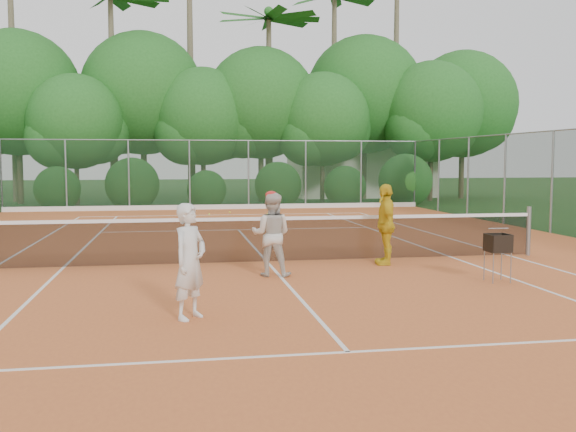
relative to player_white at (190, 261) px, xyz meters
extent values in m
plane|color=#1D4017|center=(1.70, 4.55, -0.80)|extent=(120.00, 120.00, 0.00)
cube|color=#CC652F|center=(1.70, 4.55, -0.79)|extent=(18.00, 36.00, 0.02)
cube|color=beige|center=(10.70, 28.55, 0.70)|extent=(8.00, 5.00, 3.00)
cylinder|color=gray|center=(7.63, 4.55, -0.23)|extent=(0.10, 0.10, 1.10)
cube|color=black|center=(1.70, 4.55, -0.32)|extent=(11.87, 0.03, 0.86)
cube|color=white|center=(1.70, 4.55, 0.14)|extent=(11.87, 0.04, 0.07)
imported|color=silver|center=(0.00, 0.00, 0.00)|extent=(0.66, 0.68, 1.57)
imported|color=beige|center=(1.55, 3.01, -0.01)|extent=(0.89, 0.78, 1.55)
ellipsoid|color=red|center=(1.55, 3.01, 0.72)|extent=(0.22, 0.22, 0.14)
imported|color=gold|center=(4.06, 3.92, 0.05)|extent=(0.56, 1.02, 1.66)
cylinder|color=gray|center=(5.23, 1.59, -0.52)|extent=(0.02, 0.02, 0.54)
cylinder|color=gray|center=(5.57, 1.92, -0.52)|extent=(0.02, 0.02, 0.54)
cube|color=black|center=(5.40, 1.75, -0.09)|extent=(0.37, 0.37, 0.31)
sphere|color=#D0E435|center=(3.32, 16.08, -0.75)|extent=(0.07, 0.07, 0.07)
sphere|color=yellow|center=(1.96, 17.28, -0.75)|extent=(0.07, 0.07, 0.07)
sphere|color=#C5D732|center=(1.09, 16.47, -0.75)|extent=(0.07, 0.07, 0.07)
cube|color=white|center=(1.70, 16.44, -0.78)|extent=(11.03, 0.06, 0.01)
cube|color=white|center=(7.18, 4.55, -0.78)|extent=(0.06, 23.77, 0.01)
cube|color=white|center=(-2.41, 4.55, -0.78)|extent=(0.06, 23.77, 0.01)
cube|color=white|center=(5.81, 4.55, -0.78)|extent=(0.06, 23.77, 0.01)
cube|color=white|center=(1.70, 10.95, -0.78)|extent=(8.23, 0.06, 0.01)
cube|color=white|center=(1.70, -1.85, -0.78)|extent=(8.23, 0.06, 0.01)
cube|color=white|center=(1.70, 4.55, -0.78)|extent=(0.06, 12.80, 0.01)
cube|color=#19381E|center=(1.70, 19.55, 0.72)|extent=(18.00, 0.02, 3.00)
cylinder|color=gray|center=(-7.30, 19.55, 0.72)|extent=(0.07, 0.07, 3.00)
cylinder|color=gray|center=(10.70, 19.55, 0.72)|extent=(0.07, 0.07, 3.00)
cylinder|color=gray|center=(-7.30, 19.55, 0.72)|extent=(0.07, 0.07, 3.00)
cylinder|color=gray|center=(10.70, 19.55, 0.72)|extent=(0.07, 0.07, 3.00)
cylinder|color=brown|center=(-7.80, 25.05, 1.40)|extent=(0.30, 0.30, 4.40)
sphere|color=#215B1E|center=(-7.80, 25.05, 4.65)|extent=(6.16, 6.16, 6.16)
cylinder|color=brown|center=(-4.80, 23.05, 0.80)|extent=(0.22, 0.22, 3.20)
sphere|color=#215B1E|center=(-4.80, 23.05, 3.16)|extent=(4.48, 4.48, 4.48)
cylinder|color=brown|center=(-1.80, 25.55, 1.45)|extent=(0.31, 0.31, 4.50)
sphere|color=#215B1E|center=(-1.80, 25.55, 4.78)|extent=(6.30, 6.30, 6.30)
cylinder|color=brown|center=(1.20, 24.05, 0.95)|extent=(0.24, 0.24, 3.50)
sphere|color=#215B1E|center=(1.20, 24.05, 3.54)|extent=(4.90, 4.90, 4.90)
cylinder|color=brown|center=(4.20, 24.55, 1.25)|extent=(0.28, 0.28, 4.10)
sphere|color=#215B1E|center=(4.20, 24.55, 4.28)|extent=(5.74, 5.74, 5.74)
cylinder|color=brown|center=(7.20, 23.35, 0.90)|extent=(0.23, 0.23, 3.40)
sphere|color=#215B1E|center=(7.20, 23.35, 3.41)|extent=(4.76, 4.76, 4.76)
cylinder|color=brown|center=(10.20, 26.05, 1.52)|extent=(0.32, 0.32, 4.65)
sphere|color=#215B1E|center=(10.20, 26.05, 4.96)|extent=(6.51, 6.51, 6.51)
cylinder|color=brown|center=(13.20, 23.75, 1.10)|extent=(0.26, 0.26, 3.80)
sphere|color=#215B1E|center=(13.20, 23.75, 3.91)|extent=(5.32, 5.32, 5.32)
cylinder|color=brown|center=(15.70, 25.35, 1.32)|extent=(0.29, 0.29, 4.25)
sphere|color=#215B1E|center=(15.70, 25.35, 4.47)|extent=(5.95, 5.95, 5.95)
cone|color=brown|center=(-8.30, 26.55, 5.70)|extent=(0.44, 0.44, 13.00)
cone|color=brown|center=(-3.30, 25.55, 4.70)|extent=(0.44, 0.44, 11.00)
cone|color=brown|center=(0.70, 27.55, 6.70)|extent=(0.44, 0.44, 15.00)
cone|color=brown|center=(4.70, 25.05, 4.20)|extent=(0.44, 0.44, 10.00)
sphere|color=#215B1E|center=(4.70, 25.05, 9.05)|extent=(0.50, 0.50, 0.50)
cone|color=brown|center=(8.70, 27.05, 5.20)|extent=(0.44, 0.44, 12.00)
cone|color=brown|center=(12.70, 28.05, 6.20)|extent=(0.44, 0.44, 14.00)
camera|label=1|loc=(-0.17, -8.63, 1.36)|focal=40.00mm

